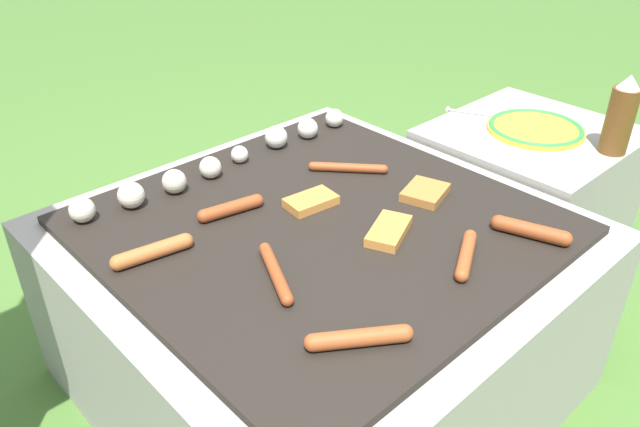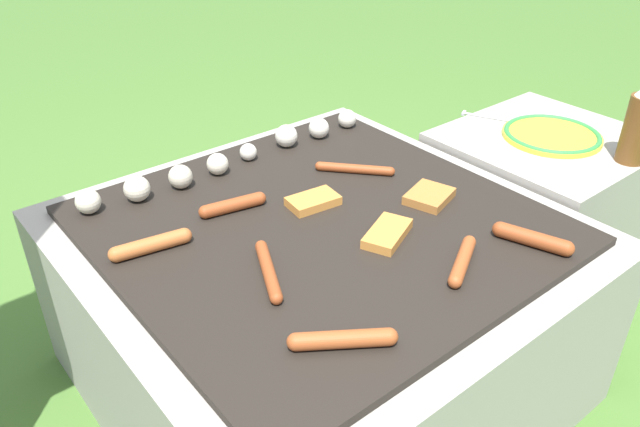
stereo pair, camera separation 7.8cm
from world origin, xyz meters
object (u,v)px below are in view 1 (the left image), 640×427
at_px(plate_colorful, 536,128).
at_px(condiment_bottle, 621,117).
at_px(fork_utensil, 475,113).
at_px(sausage_front_center, 359,338).

height_order(plate_colorful, condiment_bottle, condiment_bottle).
height_order(condiment_bottle, fork_utensil, condiment_bottle).
relative_size(condiment_bottle, fork_utensil, 1.14).
distance_m(plate_colorful, fork_utensil, 0.19).
relative_size(plate_colorful, fork_utensil, 1.45).
bearing_deg(plate_colorful, fork_utensil, 96.27).
distance_m(sausage_front_center, condiment_bottle, 0.99).
height_order(sausage_front_center, fork_utensil, sausage_front_center).
bearing_deg(condiment_bottle, fork_utensil, 97.18).
distance_m(sausage_front_center, plate_colorful, 0.99).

